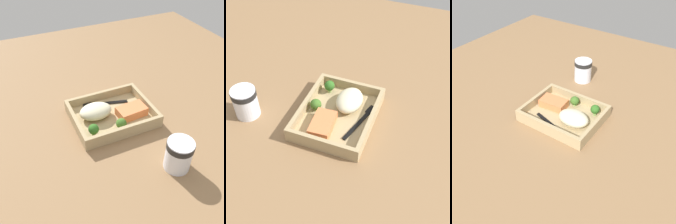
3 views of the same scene
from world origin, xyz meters
The scene contains 9 objects.
ground_plane centered at (0.00, 0.00, -1.00)cm, with size 160.00×160.00×2.00cm, color olive.
takeout_tray centered at (0.00, 0.00, 0.60)cm, with size 26.32×21.11×1.20cm, color tan.
tray_rim centered at (0.00, 0.00, 2.80)cm, with size 26.32×21.11×3.20cm.
salmon_fillet centered at (-6.09, 2.25, 2.68)cm, with size 9.57×5.84×2.96cm, color #E47B47.
mashed_potatoes centered at (5.09, -1.73, 3.48)cm, with size 10.78×7.67×4.56cm, color beige.
broccoli_floret_1 centered at (8.90, 6.27, 3.62)cm, with size 3.26×3.26×4.17cm.
broccoli_floret_2 centered at (0.32, 7.01, 3.29)cm, with size 3.35×3.35×3.84cm.
fork centered at (0.58, -7.13, 1.42)cm, with size 15.67×5.82×0.44cm.
paper_cup centered at (-7.79, 25.80, 5.21)cm, with size 7.35×7.35×9.33cm.
Camera 2 is at (-59.51, -22.89, 66.97)cm, focal length 50.00 mm.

